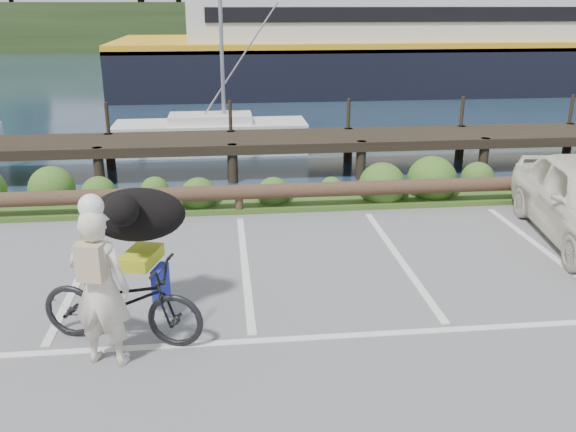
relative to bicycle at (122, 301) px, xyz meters
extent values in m
plane|color=#5F5E61|center=(1.62, 0.19, -0.55)|extent=(72.00, 72.00, 0.00)
plane|color=#18293B|center=(1.62, 48.19, -1.75)|extent=(160.00, 160.00, 0.00)
cube|color=#3D5B21|center=(1.62, 5.49, -0.50)|extent=(34.00, 1.60, 0.10)
imported|color=black|center=(0.00, 0.00, 0.00)|extent=(2.23, 1.30, 1.11)
imported|color=beige|center=(-0.14, -0.47, 0.42)|extent=(0.81, 0.65, 1.95)
ellipsoid|color=black|center=(0.19, 0.65, 0.91)|extent=(0.93, 1.36, 0.72)
camera|label=1|loc=(1.32, -7.00, 3.53)|focal=38.00mm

